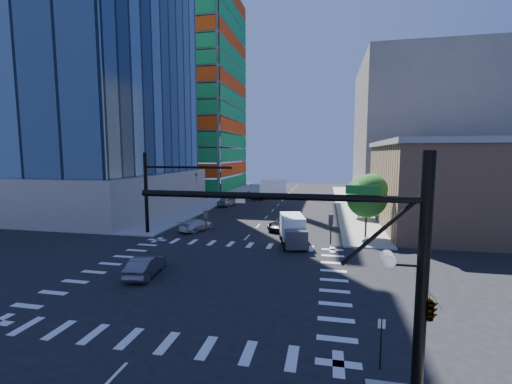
# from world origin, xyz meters

# --- Properties ---
(ground) EXTENTS (160.00, 160.00, 0.00)m
(ground) POSITION_xyz_m (0.00, 0.00, 0.00)
(ground) COLOR black
(ground) RESTS_ON ground
(road_markings) EXTENTS (20.00, 20.00, 0.01)m
(road_markings) POSITION_xyz_m (0.00, 0.00, 0.01)
(road_markings) COLOR silver
(road_markings) RESTS_ON ground
(sidewalk_ne) EXTENTS (5.00, 60.00, 0.15)m
(sidewalk_ne) POSITION_xyz_m (12.50, 40.00, 0.07)
(sidewalk_ne) COLOR #9A9892
(sidewalk_ne) RESTS_ON ground
(sidewalk_nw) EXTENTS (5.00, 60.00, 0.15)m
(sidewalk_nw) POSITION_xyz_m (-12.50, 40.00, 0.07)
(sidewalk_nw) COLOR #9A9892
(sidewalk_nw) RESTS_ON ground
(construction_building) EXTENTS (25.16, 34.50, 70.60)m
(construction_building) POSITION_xyz_m (-27.41, 61.93, 24.61)
(construction_building) COLOR slate
(construction_building) RESTS_ON ground
(commercial_building) EXTENTS (20.50, 22.50, 10.60)m
(commercial_building) POSITION_xyz_m (25.00, 22.00, 5.31)
(commercial_building) COLOR #A27D5E
(commercial_building) RESTS_ON ground
(bg_building_ne) EXTENTS (24.00, 30.00, 28.00)m
(bg_building_ne) POSITION_xyz_m (27.00, 55.00, 14.00)
(bg_building_ne) COLOR slate
(bg_building_ne) RESTS_ON ground
(signal_mast_se) EXTENTS (10.51, 2.48, 9.00)m
(signal_mast_se) POSITION_xyz_m (10.60, -11.50, 5.01)
(signal_mast_se) COLOR black
(signal_mast_se) RESTS_ON sidewalk_se
(signal_mast_nw) EXTENTS (10.20, 0.40, 9.00)m
(signal_mast_nw) POSITION_xyz_m (-10.00, 11.50, 5.49)
(signal_mast_nw) COLOR black
(signal_mast_nw) RESTS_ON sidewalk_nw
(tree_south) EXTENTS (4.16, 4.16, 6.82)m
(tree_south) POSITION_xyz_m (12.63, 13.90, 4.69)
(tree_south) COLOR #382316
(tree_south) RESTS_ON sidewalk_ne
(tree_north) EXTENTS (3.54, 3.52, 5.78)m
(tree_north) POSITION_xyz_m (12.93, 25.90, 3.99)
(tree_north) COLOR #382316
(tree_north) RESTS_ON sidewalk_ne
(no_parking_sign) EXTENTS (0.30, 0.06, 2.20)m
(no_parking_sign) POSITION_xyz_m (10.70, -9.00, 1.38)
(no_parking_sign) COLOR black
(no_parking_sign) RESTS_ON ground
(car_nb_far) EXTENTS (4.39, 5.92, 1.50)m
(car_nb_far) POSITION_xyz_m (3.61, 16.53, 0.75)
(car_nb_far) COLOR black
(car_nb_far) RESTS_ON ground
(car_sb_near) EXTENTS (3.50, 5.18, 1.39)m
(car_sb_near) POSITION_xyz_m (-6.54, 14.01, 0.70)
(car_sb_near) COLOR silver
(car_sb_near) RESTS_ON ground
(car_sb_mid) EXTENTS (2.59, 4.92, 1.60)m
(car_sb_mid) POSITION_xyz_m (-8.50, 32.96, 0.80)
(car_sb_mid) COLOR #989A9F
(car_sb_mid) RESTS_ON ground
(car_sb_cross) EXTENTS (2.12, 4.71, 1.50)m
(car_sb_cross) POSITION_xyz_m (-4.71, -0.82, 0.75)
(car_sb_cross) COLOR #555459
(car_sb_cross) RESTS_ON ground
(box_truck_near) EXTENTS (3.44, 5.79, 2.84)m
(box_truck_near) POSITION_xyz_m (5.19, 9.94, 1.26)
(box_truck_near) COLOR black
(box_truck_near) RESTS_ON ground
(box_truck_far) EXTENTS (4.59, 6.55, 3.16)m
(box_truck_far) POSITION_xyz_m (-3.96, 43.92, 1.40)
(box_truck_far) COLOR black
(box_truck_far) RESTS_ON ground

